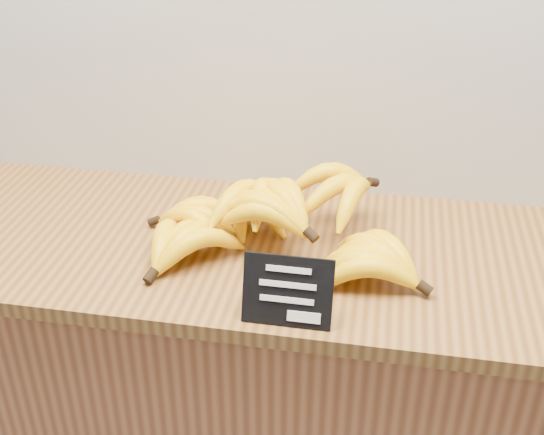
{
  "coord_description": "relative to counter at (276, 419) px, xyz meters",
  "views": [
    {
      "loc": [
        0.21,
        1.64,
        1.65
      ],
      "look_at": [
        0.02,
        2.7,
        1.02
      ],
      "focal_mm": 45.0,
      "sensor_mm": 36.0,
      "label": 1
    }
  ],
  "objects": [
    {
      "name": "chalkboard_sign",
      "position": [
        0.06,
        -0.23,
        0.54
      ],
      "size": [
        0.15,
        0.04,
        0.11
      ],
      "primitive_type": "cube",
      "rotation": [
        -0.32,
        0.0,
        0.0
      ],
      "color": "black",
      "rests_on": "counter_top"
    },
    {
      "name": "banana_pile",
      "position": [
        -0.01,
        -0.0,
        0.54
      ],
      "size": [
        0.59,
        0.43,
        0.13
      ],
      "color": "yellow",
      "rests_on": "counter_top"
    },
    {
      "name": "counter",
      "position": [
        0.0,
        0.0,
        0.0
      ],
      "size": [
        1.31,
        0.5,
        0.9
      ],
      "primitive_type": "cube",
      "color": "#9D5C32",
      "rests_on": "ground"
    },
    {
      "name": "counter_top",
      "position": [
        0.0,
        0.0,
        0.47
      ],
      "size": [
        1.52,
        0.54,
        0.03
      ],
      "primitive_type": "cube",
      "color": "brown",
      "rests_on": "counter"
    }
  ]
}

